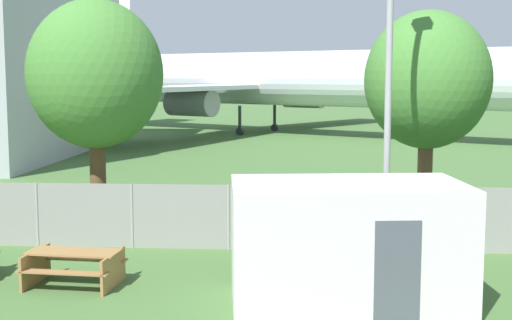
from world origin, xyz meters
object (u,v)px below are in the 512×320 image
at_px(tree_near_hangar, 95,75).
at_px(tree_far_right, 427,81).
at_px(picnic_bench_near_cabin, 74,264).
at_px(airplane, 272,79).
at_px(portable_cabin, 347,244).

distance_m(tree_near_hangar, tree_far_right, 9.17).
bearing_deg(picnic_bench_near_cabin, airplane, 86.37).
relative_size(airplane, tree_near_hangar, 6.26).
height_order(picnic_bench_near_cabin, tree_far_right, tree_far_right).
bearing_deg(portable_cabin, tree_far_right, 61.92).
distance_m(portable_cabin, tree_far_right, 7.72).
relative_size(portable_cabin, picnic_bench_near_cabin, 2.30).
height_order(tree_near_hangar, tree_far_right, tree_near_hangar).
height_order(airplane, portable_cabin, airplane).
relative_size(picnic_bench_near_cabin, tree_far_right, 0.33).
height_order(airplane, picnic_bench_near_cabin, airplane).
xyz_separation_m(picnic_bench_near_cabin, tree_near_hangar, (-0.64, 4.18, 4.04)).
bearing_deg(picnic_bench_near_cabin, portable_cabin, -8.67).
bearing_deg(airplane, tree_near_hangar, -64.69).
height_order(portable_cabin, tree_far_right, tree_far_right).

